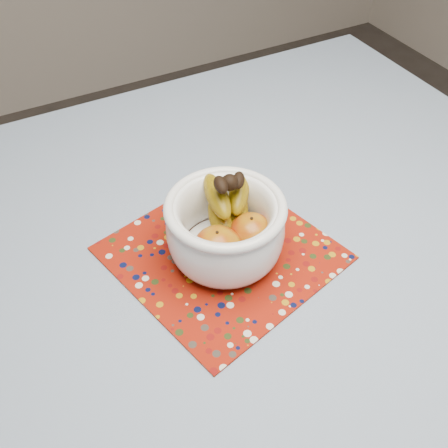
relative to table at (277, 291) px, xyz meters
name	(u,v)px	position (x,y,z in m)	size (l,w,h in m)	color
table	(277,291)	(0.00, 0.00, 0.00)	(1.20, 1.20, 0.75)	brown
tablecloth	(280,263)	(0.00, 0.00, 0.08)	(1.32, 1.32, 0.01)	slate
placemat	(222,253)	(-0.08, 0.06, 0.09)	(0.34, 0.34, 0.00)	maroon
fruit_bowl	(228,223)	(-0.07, 0.06, 0.16)	(0.21, 0.20, 0.16)	white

